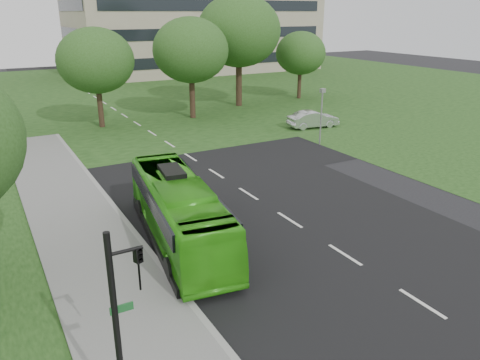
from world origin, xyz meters
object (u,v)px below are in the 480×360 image
at_px(tree_park_c, 191,50).
at_px(bus, 179,211).
at_px(sedan, 313,119).
at_px(camera_pole, 322,109).
at_px(traffic_light, 123,319).
at_px(tree_park_e, 301,53).
at_px(tree_park_d, 239,31).
at_px(tree_park_b, 96,61).

height_order(tree_park_c, bus, tree_park_c).
xyz_separation_m(sedan, camera_pole, (-3.03, -4.77, 2.02)).
bearing_deg(camera_pole, traffic_light, -151.34).
bearing_deg(tree_park_e, sedan, -121.50).
bearing_deg(traffic_light, tree_park_d, 34.12).
height_order(tree_park_d, traffic_light, tree_park_d).
bearing_deg(tree_park_c, tree_park_b, 176.88).
bearing_deg(bus, tree_park_d, 64.05).
distance_m(tree_park_d, bus, 32.55).
distance_m(tree_park_c, traffic_light, 35.74).
distance_m(tree_park_b, traffic_light, 33.26).
bearing_deg(camera_pole, tree_park_e, 45.01).
distance_m(tree_park_b, bus, 24.24).
relative_size(bus, camera_pole, 2.39).
bearing_deg(traffic_light, tree_park_b, 54.37).
distance_m(tree_park_c, tree_park_d, 7.72).
xyz_separation_m(bus, traffic_light, (-4.83, -8.62, 1.70)).
height_order(bus, camera_pole, camera_pole).
xyz_separation_m(tree_park_c, tree_park_e, (15.27, 3.72, -1.13)).
xyz_separation_m(tree_park_c, tree_park_d, (6.88, 3.20, 1.46)).
distance_m(tree_park_c, bus, 26.18).
bearing_deg(bus, camera_pole, 39.87).
relative_size(tree_park_e, bus, 0.74).
xyz_separation_m(bus, camera_pole, (15.50, 9.61, 1.33)).
relative_size(tree_park_c, traffic_light, 1.74).
xyz_separation_m(tree_park_c, traffic_light, (-15.82, -31.89, -3.15)).
height_order(tree_park_c, tree_park_d, tree_park_d).
distance_m(tree_park_b, camera_pole, 19.46).
height_order(tree_park_b, tree_park_c, tree_park_c).
distance_m(tree_park_d, traffic_light, 42.05).
bearing_deg(camera_pole, bus, -161.42).
bearing_deg(traffic_light, camera_pole, 18.91).
distance_m(sedan, camera_pole, 6.00).
bearing_deg(camera_pole, tree_park_b, 119.56).
xyz_separation_m(bus, sedan, (18.53, 14.38, -0.69)).
xyz_separation_m(tree_park_d, bus, (-17.87, -26.47, -6.31)).
height_order(sedan, camera_pole, camera_pole).
distance_m(tree_park_c, camera_pole, 14.80).
height_order(tree_park_e, sedan, tree_park_e).
xyz_separation_m(tree_park_b, tree_park_c, (8.56, -0.47, 0.56)).
bearing_deg(sedan, tree_park_b, 67.72).
bearing_deg(bus, tree_park_e, 53.85).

